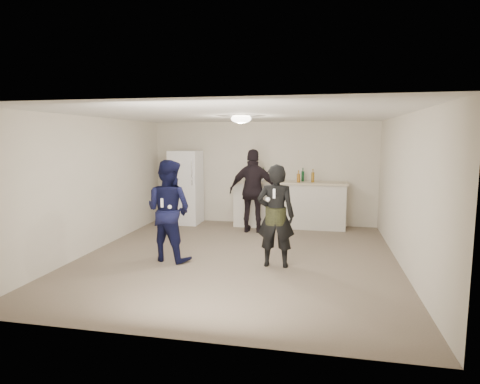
% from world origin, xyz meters
% --- Properties ---
extents(floor, '(6.00, 6.00, 0.00)m').
position_xyz_m(floor, '(0.00, 0.00, 0.00)').
color(floor, '#6B5B4C').
rests_on(floor, ground).
extents(ceiling, '(6.00, 6.00, 0.00)m').
position_xyz_m(ceiling, '(0.00, 0.00, 2.50)').
color(ceiling, silver).
rests_on(ceiling, wall_back).
extents(wall_back, '(6.00, 0.00, 6.00)m').
position_xyz_m(wall_back, '(0.00, 3.00, 1.25)').
color(wall_back, beige).
rests_on(wall_back, floor).
extents(wall_front, '(6.00, 0.00, 6.00)m').
position_xyz_m(wall_front, '(0.00, -3.00, 1.25)').
color(wall_front, beige).
rests_on(wall_front, floor).
extents(wall_left, '(0.00, 6.00, 6.00)m').
position_xyz_m(wall_left, '(-2.75, 0.00, 1.25)').
color(wall_left, beige).
rests_on(wall_left, floor).
extents(wall_right, '(0.00, 6.00, 6.00)m').
position_xyz_m(wall_right, '(2.75, 0.00, 1.25)').
color(wall_right, beige).
rests_on(wall_right, floor).
extents(counter, '(2.60, 0.56, 1.05)m').
position_xyz_m(counter, '(0.69, 2.67, 0.53)').
color(counter, beige).
rests_on(counter, floor).
extents(counter_top, '(2.68, 0.64, 0.04)m').
position_xyz_m(counter_top, '(0.69, 2.67, 1.07)').
color(counter_top, beige).
rests_on(counter_top, counter).
extents(fridge, '(0.70, 0.70, 1.80)m').
position_xyz_m(fridge, '(-1.86, 2.60, 0.90)').
color(fridge, white).
rests_on(fridge, floor).
extents(fridge_handle, '(0.02, 0.02, 0.60)m').
position_xyz_m(fridge_handle, '(-1.58, 2.23, 1.30)').
color(fridge_handle, '#BBBBC0').
rests_on(fridge_handle, fridge).
extents(ceiling_dome, '(0.36, 0.36, 0.16)m').
position_xyz_m(ceiling_dome, '(0.00, 0.30, 2.45)').
color(ceiling_dome, white).
rests_on(ceiling_dome, ceiling).
extents(shaker, '(0.08, 0.08, 0.17)m').
position_xyz_m(shaker, '(0.07, 2.55, 1.18)').
color(shaker, '#ACABB0').
rests_on(shaker, counter_top).
extents(man, '(0.98, 0.84, 1.75)m').
position_xyz_m(man, '(-1.14, -0.36, 0.87)').
color(man, '#101344').
rests_on(man, floor).
extents(woman, '(0.63, 0.42, 1.69)m').
position_xyz_m(woman, '(0.71, -0.34, 0.85)').
color(woman, black).
rests_on(woman, floor).
extents(camo_shorts, '(0.34, 0.34, 0.28)m').
position_xyz_m(camo_shorts, '(0.71, -0.34, 0.85)').
color(camo_shorts, '#323919').
rests_on(camo_shorts, woman).
extents(spectator, '(1.11, 0.49, 1.87)m').
position_xyz_m(spectator, '(-0.06, 1.99, 0.93)').
color(spectator, black).
rests_on(spectator, floor).
extents(remote_man, '(0.04, 0.04, 0.15)m').
position_xyz_m(remote_man, '(-1.14, -0.64, 1.05)').
color(remote_man, white).
rests_on(remote_man, man).
extents(nunchuk_man, '(0.07, 0.07, 0.07)m').
position_xyz_m(nunchuk_man, '(-1.02, -0.61, 0.98)').
color(nunchuk_man, white).
rests_on(nunchuk_man, man).
extents(remote_woman, '(0.04, 0.04, 0.15)m').
position_xyz_m(remote_woman, '(0.71, -0.59, 1.25)').
color(remote_woman, white).
rests_on(remote_woman, woman).
extents(nunchuk_woman, '(0.07, 0.07, 0.07)m').
position_xyz_m(nunchuk_woman, '(0.61, -0.56, 1.15)').
color(nunchuk_woman, white).
rests_on(nunchuk_woman, woman).
extents(bottle_cluster, '(1.23, 0.34, 0.24)m').
position_xyz_m(bottle_cluster, '(0.85, 2.66, 1.20)').
color(bottle_cluster, '#825913').
rests_on(bottle_cluster, counter_top).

